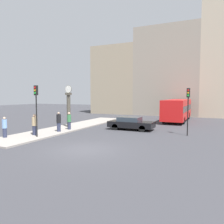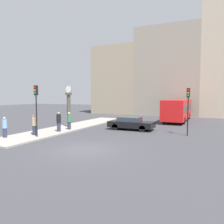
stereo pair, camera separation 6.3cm
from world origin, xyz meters
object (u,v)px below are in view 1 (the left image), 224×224
Objects in this scene: pedestrian_green_hoodie at (69,121)px; pedestrian_tan_coat at (35,125)px; bus_distant at (177,109)px; street_clock at (69,107)px; sedan_car at (131,123)px; traffic_light_far at (188,102)px; pedestrian_black_jacket at (59,122)px; pedestrian_blue_stripe at (5,127)px; traffic_light_near at (36,100)px.

pedestrian_green_hoodie is 3.71m from pedestrian_tan_coat.
street_clock reaches higher than bus_distant.
sedan_car is 5.88m from traffic_light_far.
pedestrian_black_jacket is 1.10× the size of pedestrian_blue_stripe.
pedestrian_blue_stripe is at bearing -149.84° from traffic_light_far.
bus_distant is at bearing 50.38° from street_clock.
street_clock is (-0.97, 5.54, -0.83)m from traffic_light_near.
traffic_light_far is at bearing 29.75° from traffic_light_near.
sedan_car is at bearing 49.14° from pedestrian_blue_stripe.
pedestrian_green_hoodie is (0.11, 1.42, -0.04)m from pedestrian_black_jacket.
bus_distant is 5.95× the size of pedestrian_green_hoodie.
traffic_light_far is 2.41× the size of pedestrian_green_hoodie.
traffic_light_near reaches higher than traffic_light_far.
bus_distant is at bearing 59.24° from pedestrian_black_jacket.
sedan_car is 8.90m from pedestrian_tan_coat.
pedestrian_green_hoodie is (0.07, 4.15, -2.03)m from traffic_light_near.
sedan_car is 1.03× the size of street_clock.
street_clock is 2.48× the size of pedestrian_tan_coat.
pedestrian_green_hoodie is at bearing 88.99° from traffic_light_near.
pedestrian_tan_coat is (0.24, -5.01, -1.18)m from street_clock.
bus_distant is 2.47× the size of traffic_light_far.
pedestrian_blue_stripe is at bearing -116.29° from pedestrian_black_jacket.
sedan_car is at bearing 53.63° from traffic_light_near.
pedestrian_tan_coat is at bearing -107.49° from pedestrian_black_jacket.
street_clock reaches higher than pedestrian_blue_stripe.
traffic_light_far is 0.92× the size of street_clock.
street_clock reaches higher than traffic_light_far.
traffic_light_far is at bearing 30.16° from pedestrian_blue_stripe.
pedestrian_tan_coat reaches higher than pedestrian_blue_stripe.
pedestrian_blue_stripe is (-7.26, -8.39, 0.26)m from sedan_car.
pedestrian_black_jacket is 1.42m from pedestrian_green_hoodie.
street_clock is at bearing -165.75° from sedan_car.
traffic_light_far is 12.75m from pedestrian_tan_coat.
pedestrian_black_jacket reaches higher than pedestrian_tan_coat.
pedestrian_black_jacket is (-5.28, -4.39, 0.33)m from sedan_car.
street_clock is (-11.58, -0.52, -0.68)m from traffic_light_far.
traffic_light_near is 2.30× the size of pedestrian_black_jacket.
traffic_light_far is at bearing 17.36° from pedestrian_black_jacket.
sedan_car is 2.53× the size of pedestrian_black_jacket.
bus_distant reaches higher than pedestrian_blue_stripe.
pedestrian_black_jacket is 1.01× the size of pedestrian_tan_coat.
pedestrian_blue_stripe is (-10.30, -17.99, -0.70)m from bus_distant.
street_clock reaches higher than pedestrian_tan_coat.
street_clock is 3.18m from pedestrian_black_jacket.
pedestrian_green_hoodie is (-8.21, -12.57, -0.66)m from bus_distant.
bus_distant is 5.67× the size of pedestrian_tan_coat.
pedestrian_tan_coat is at bearing -132.20° from sedan_car.
traffic_light_near is 3.38m from pedestrian_black_jacket.
pedestrian_blue_stripe is 5.81m from pedestrian_green_hoodie.
sedan_car is 1.11× the size of traffic_light_far.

